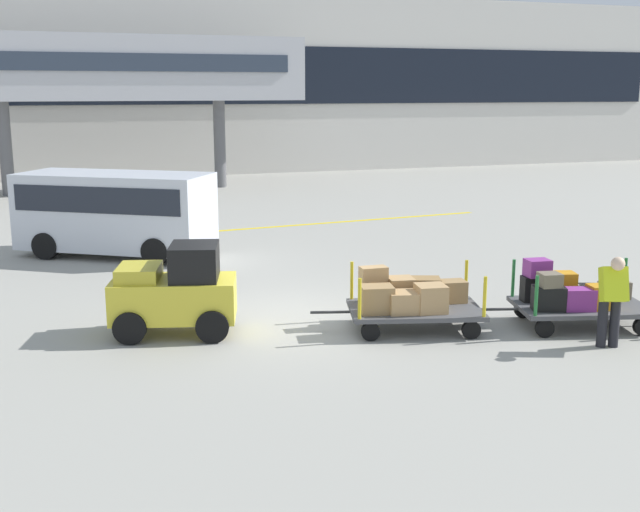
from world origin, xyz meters
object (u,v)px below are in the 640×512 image
baggage_cart_lead (409,299)px  shuttle_van (115,207)px  safety_cone_near (48,218)px  baggage_tug (176,292)px  baggage_cart_middle (572,297)px  baggage_handler (612,297)px

baggage_cart_lead → shuttle_van: (-4.29, 8.21, 0.69)m
safety_cone_near → baggage_tug: bearing=-80.6°
baggage_tug → baggage_cart_middle: size_ratio=0.75×
baggage_cart_lead → baggage_handler: baggage_handler is taller
baggage_tug → baggage_cart_lead: size_ratio=0.75×
baggage_handler → shuttle_van: 12.39m
baggage_tug → shuttle_van: bearing=93.1°
safety_cone_near → baggage_handler: bearing=-60.7°
baggage_cart_middle → baggage_tug: bearing=164.5°
baggage_tug → baggage_cart_middle: 7.00m
baggage_cart_middle → shuttle_van: shuttle_van is taller
shuttle_van → safety_cone_near: (-1.64, 5.06, -0.96)m
baggage_handler → shuttle_van: bearing=124.1°
baggage_cart_lead → baggage_cart_middle: baggage_cart_middle is taller
baggage_cart_lead → baggage_tug: bearing=164.8°
baggage_cart_middle → safety_cone_near: 16.58m
baggage_cart_middle → baggage_cart_lead: bearing=164.0°
baggage_handler → shuttle_van: size_ratio=0.31×
baggage_cart_middle → shuttle_van: bearing=128.3°
safety_cone_near → baggage_cart_lead: bearing=-65.9°
baggage_tug → baggage_cart_lead: bearing=-15.2°
baggage_cart_lead → safety_cone_near: 14.54m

